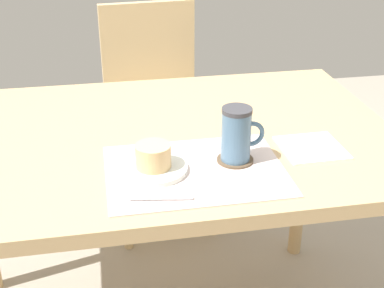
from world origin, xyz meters
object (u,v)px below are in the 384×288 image
object	(u,v)px
pastry_plate	(154,169)
coffee_mug	(237,134)
dining_table	(158,159)
wooden_chair	(156,107)
pastry	(153,156)

from	to	relation	value
pastry_plate	coffee_mug	size ratio (longest dim) A/B	1.20
dining_table	coffee_mug	world-z (taller)	coffee_mug
dining_table	pastry_plate	size ratio (longest dim) A/B	8.09
dining_table	coffee_mug	bearing A→B (deg)	-48.92
dining_table	wooden_chair	world-z (taller)	wooden_chair
pastry	coffee_mug	distance (m)	0.20
wooden_chair	coffee_mug	size ratio (longest dim) A/B	6.91
dining_table	pastry_plate	world-z (taller)	pastry_plate
pastry_plate	pastry	bearing A→B (deg)	0.00
dining_table	coffee_mug	size ratio (longest dim) A/B	9.70
pastry	coffee_mug	bearing A→B (deg)	4.06
dining_table	wooden_chair	distance (m)	0.79
pastry	coffee_mug	size ratio (longest dim) A/B	0.63
pastry	wooden_chair	bearing A→B (deg)	83.26
pastry	dining_table	bearing A→B (deg)	80.54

